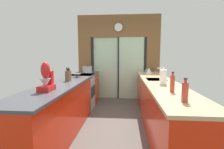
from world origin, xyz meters
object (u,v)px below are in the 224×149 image
object	(u,v)px
knife_block	(68,76)
kettle	(149,70)
soap_bottle_near	(185,92)
paper_towel_roll	(163,77)
soap_bottle_far	(172,83)
mixing_bowl	(77,75)
oven_range	(82,92)
stand_mixer	(46,80)
stock_pot	(87,69)

from	to	relation	value
knife_block	kettle	xyz separation A→B (m)	(1.78, 1.52, -0.02)
soap_bottle_near	paper_towel_roll	bearing A→B (deg)	90.00
knife_block	soap_bottle_near	bearing A→B (deg)	-36.58
soap_bottle_far	mixing_bowl	bearing A→B (deg)	141.64
oven_range	paper_towel_roll	world-z (taller)	paper_towel_roll
soap_bottle_far	kettle	bearing A→B (deg)	89.96
knife_block	stand_mixer	world-z (taller)	stand_mixer
soap_bottle_near	paper_towel_roll	xyz separation A→B (m)	(-0.00, 1.07, 0.02)
mixing_bowl	soap_bottle_near	xyz separation A→B (m)	(1.78, -1.90, 0.07)
knife_block	paper_towel_roll	xyz separation A→B (m)	(1.78, -0.25, 0.03)
oven_range	stand_mixer	bearing A→B (deg)	-89.47
kettle	soap_bottle_far	distance (m)	2.35
knife_block	mixing_bowl	bearing A→B (deg)	89.99
kettle	mixing_bowl	bearing A→B (deg)	-152.18
stock_pot	kettle	bearing A→B (deg)	-3.95
stand_mixer	stock_pot	bearing A→B (deg)	90.00
soap_bottle_near	oven_range	bearing A→B (deg)	126.63
stock_pot	soap_bottle_far	distance (m)	3.05
mixing_bowl	soap_bottle_near	bearing A→B (deg)	-46.88
knife_block	stock_pot	distance (m)	1.64
kettle	stand_mixer	bearing A→B (deg)	-126.35
paper_towel_roll	knife_block	bearing A→B (deg)	171.98
mixing_bowl	paper_towel_roll	bearing A→B (deg)	-25.02
paper_towel_roll	stand_mixer	bearing A→B (deg)	-159.95
knife_block	paper_towel_roll	world-z (taller)	paper_towel_roll
mixing_bowl	soap_bottle_near	size ratio (longest dim) A/B	0.75
mixing_bowl	soap_bottle_far	xyz separation A→B (m)	(1.78, -1.41, 0.08)
soap_bottle_far	paper_towel_roll	size ratio (longest dim) A/B	0.97
stock_pot	oven_range	bearing A→B (deg)	-91.94
mixing_bowl	soap_bottle_far	size ratio (longest dim) A/B	0.70
oven_range	paper_towel_roll	size ratio (longest dim) A/B	3.13
stock_pot	soap_bottle_near	xyz separation A→B (m)	(1.78, -2.96, 0.02)
oven_range	stock_pot	xyz separation A→B (m)	(0.02, 0.55, 0.55)
kettle	paper_towel_roll	size ratio (longest dim) A/B	0.90
mixing_bowl	oven_range	bearing A→B (deg)	92.04
oven_range	kettle	world-z (taller)	kettle
mixing_bowl	soap_bottle_far	world-z (taller)	soap_bottle_far
stand_mixer	soap_bottle_near	bearing A→B (deg)	-13.29
oven_range	kettle	bearing A→B (deg)	13.20
soap_bottle_far	stock_pot	bearing A→B (deg)	125.76
knife_block	soap_bottle_near	world-z (taller)	knife_block
oven_range	soap_bottle_near	xyz separation A→B (m)	(1.80, -2.42, 0.58)
stand_mixer	kettle	distance (m)	3.01
stand_mixer	paper_towel_roll	size ratio (longest dim) A/B	1.43
mixing_bowl	stock_pot	xyz separation A→B (m)	(0.00, 1.06, 0.04)
knife_block	stock_pot	world-z (taller)	knife_block
soap_bottle_far	stand_mixer	bearing A→B (deg)	-177.69
mixing_bowl	stand_mixer	size ratio (longest dim) A/B	0.48
soap_bottle_near	kettle	bearing A→B (deg)	89.97
kettle	soap_bottle_near	size ratio (longest dim) A/B	0.99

